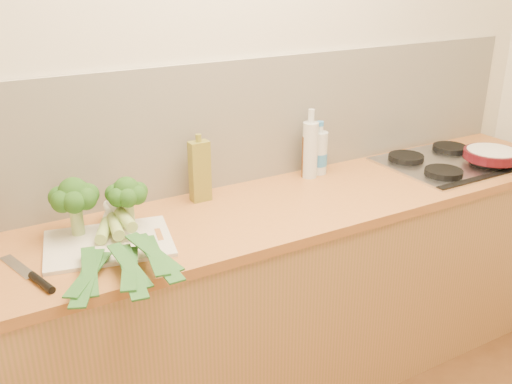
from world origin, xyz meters
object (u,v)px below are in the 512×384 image
chopping_board (109,243)px  chefs_knife (36,278)px  skillet (492,154)px  gas_hob (447,162)px

chopping_board → chefs_knife: size_ratio=1.32×
chopping_board → skillet: skillet is taller
gas_hob → chefs_knife: size_ratio=1.79×
gas_hob → skillet: size_ratio=1.55×
chopping_board → skillet: 1.83m
chefs_knife → skillet: (2.09, 0.01, 0.05)m
chopping_board → chefs_knife: chefs_knife is taller
chopping_board → chefs_knife: (-0.26, -0.12, 0.00)m
chopping_board → skillet: bearing=8.3°
chopping_board → skillet: (1.82, -0.12, 0.05)m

